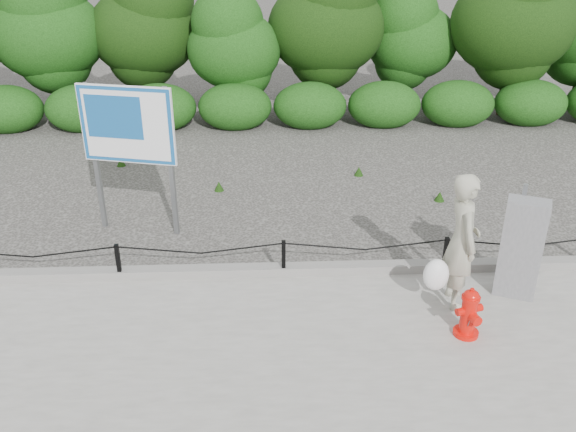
# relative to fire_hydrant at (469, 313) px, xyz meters

# --- Properties ---
(ground) EXTENTS (90.00, 90.00, 0.00)m
(ground) POSITION_rel_fire_hydrant_xyz_m (-2.36, 1.61, -0.42)
(ground) COLOR #2D2B28
(ground) RESTS_ON ground
(sidewalk) EXTENTS (14.00, 4.00, 0.08)m
(sidewalk) POSITION_rel_fire_hydrant_xyz_m (-2.36, -0.39, -0.38)
(sidewalk) COLOR gray
(sidewalk) RESTS_ON ground
(curb) EXTENTS (14.00, 0.22, 0.14)m
(curb) POSITION_rel_fire_hydrant_xyz_m (-2.36, 1.66, -0.27)
(curb) COLOR slate
(curb) RESTS_ON sidewalk
(chain_barrier) EXTENTS (10.06, 0.06, 0.60)m
(chain_barrier) POSITION_rel_fire_hydrant_xyz_m (-2.36, 1.61, 0.03)
(chain_barrier) COLOR black
(chain_barrier) RESTS_ON sidewalk
(treeline) EXTENTS (20.63, 3.56, 4.56)m
(treeline) POSITION_rel_fire_hydrant_xyz_m (-2.00, 10.53, 2.12)
(treeline) COLOR black
(treeline) RESTS_ON ground
(fire_hydrant) EXTENTS (0.42, 0.43, 0.72)m
(fire_hydrant) POSITION_rel_fire_hydrant_xyz_m (0.00, 0.00, 0.00)
(fire_hydrant) COLOR red
(fire_hydrant) RESTS_ON sidewalk
(pedestrian) EXTENTS (0.77, 0.73, 1.98)m
(pedestrian) POSITION_rel_fire_hydrant_xyz_m (0.04, 0.77, 0.62)
(pedestrian) COLOR #A2A08B
(pedestrian) RESTS_ON sidewalk
(utility_cabinet) EXTENTS (0.65, 0.53, 1.65)m
(utility_cabinet) POSITION_rel_fire_hydrant_xyz_m (1.00, 0.97, 0.41)
(utility_cabinet) COLOR gray
(utility_cabinet) RESTS_ON sidewalk
(advertising_sign) EXTENTS (1.61, 0.49, 2.63)m
(advertising_sign) POSITION_rel_fire_hydrant_xyz_m (-4.89, 3.37, 1.44)
(advertising_sign) COLOR slate
(advertising_sign) RESTS_ON ground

